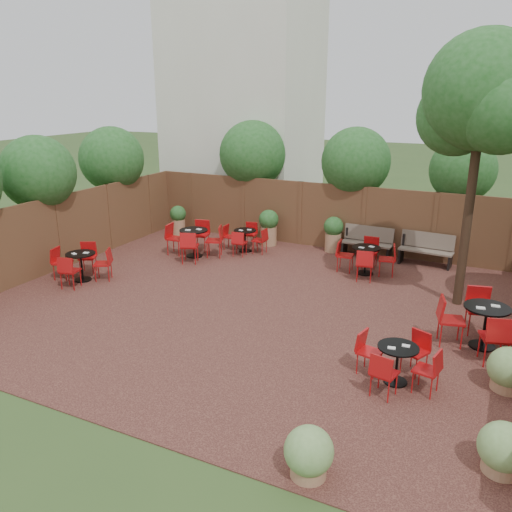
% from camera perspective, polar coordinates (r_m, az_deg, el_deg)
% --- Properties ---
extents(ground, '(80.00, 80.00, 0.00)m').
position_cam_1_polar(ground, '(11.84, 0.43, -5.50)').
color(ground, '#354F23').
rests_on(ground, ground).
extents(courtyard_paving, '(12.00, 10.00, 0.02)m').
position_cam_1_polar(courtyard_paving, '(11.84, 0.43, -5.46)').
color(courtyard_paving, '#381917').
rests_on(courtyard_paving, ground).
extents(fence_back, '(12.00, 0.08, 2.00)m').
position_cam_1_polar(fence_back, '(15.97, 8.23, 4.27)').
color(fence_back, '#56331F').
rests_on(fence_back, ground).
extents(fence_left, '(0.08, 10.00, 2.00)m').
position_cam_1_polar(fence_left, '(14.97, -20.77, 2.37)').
color(fence_left, '#56331F').
rests_on(fence_left, ground).
extents(neighbour_building, '(5.00, 4.00, 8.00)m').
position_cam_1_polar(neighbour_building, '(20.06, -1.34, 15.82)').
color(neighbour_building, silver).
rests_on(neighbour_building, ground).
extents(overhang_foliage, '(15.87, 10.54, 2.64)m').
position_cam_1_polar(overhang_foliage, '(13.55, -0.20, 9.30)').
color(overhang_foliage, '#1C501A').
rests_on(overhang_foliage, ground).
extents(courtyard_tree, '(2.64, 2.54, 5.86)m').
position_cam_1_polar(courtyard_tree, '(11.92, 23.51, 15.34)').
color(courtyard_tree, black).
rests_on(courtyard_tree, courtyard_paving).
extents(park_bench_left, '(1.46, 0.51, 0.89)m').
position_cam_1_polar(park_bench_left, '(15.43, 12.11, 1.57)').
color(park_bench_left, brown).
rests_on(park_bench_left, courtyard_paving).
extents(park_bench_right, '(1.48, 0.57, 0.89)m').
position_cam_1_polar(park_bench_right, '(15.15, 18.16, 0.77)').
color(park_bench_right, brown).
rests_on(park_bench_right, courtyard_paving).
extents(bistro_tables, '(11.06, 6.89, 0.95)m').
position_cam_1_polar(bistro_tables, '(12.65, 2.79, -1.76)').
color(bistro_tables, black).
rests_on(bistro_tables, courtyard_paving).
extents(planters, '(11.32, 4.45, 1.17)m').
position_cam_1_polar(planters, '(14.46, 7.53, 1.28)').
color(planters, '#9B6E4D').
rests_on(planters, courtyard_paving).
extents(low_shrubs, '(2.85, 3.94, 0.73)m').
position_cam_1_polar(low_shrubs, '(8.03, 20.63, -16.07)').
color(low_shrubs, '#9B6E4D').
rests_on(low_shrubs, courtyard_paving).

